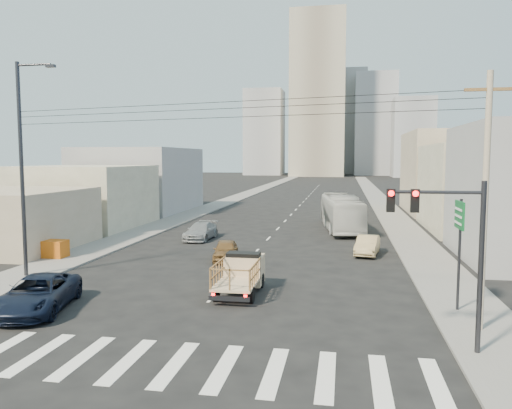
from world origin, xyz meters
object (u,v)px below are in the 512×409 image
(flatbed_pickup, at_px, (240,272))
(green_sign, at_px, (459,228))
(sedan_brown, at_px, (226,250))
(utility_pole, at_px, (485,199))
(streetlamp_left, at_px, (23,164))
(crate_stack, at_px, (53,249))
(sedan_tan, at_px, (367,245))
(traffic_signal, at_px, (450,237))
(navy_pickup, at_px, (38,294))
(sedan_grey, at_px, (201,231))
(city_bus, at_px, (341,213))

(flatbed_pickup, xyz_separation_m, green_sign, (10.00, -1.39, 2.65))
(sedan_brown, bearing_deg, green_sign, -45.65)
(flatbed_pickup, xyz_separation_m, utility_pole, (10.34, -3.89, 4.09))
(utility_pole, distance_m, streetlamp_left, 23.47)
(streetlamp_left, xyz_separation_m, crate_stack, (-1.61, 5.03, -5.75))
(flatbed_pickup, relative_size, green_sign, 0.88)
(sedan_tan, height_order, crate_stack, sedan_tan)
(traffic_signal, bearing_deg, navy_pickup, 173.33)
(sedan_grey, bearing_deg, navy_pickup, -92.71)
(flatbed_pickup, relative_size, traffic_signal, 0.73)
(sedan_brown, relative_size, green_sign, 0.78)
(sedan_grey, height_order, green_sign, green_sign)
(utility_pole, bearing_deg, green_sign, 97.67)
(flatbed_pickup, distance_m, sedan_tan, 13.21)
(sedan_grey, height_order, traffic_signal, traffic_signal)
(navy_pickup, xyz_separation_m, green_sign, (18.24, 3.04, 2.98))
(flatbed_pickup, distance_m, crate_stack, 15.44)
(city_bus, bearing_deg, sedan_brown, -123.21)
(navy_pickup, xyz_separation_m, utility_pole, (18.57, 0.54, 4.42))
(streetlamp_left, height_order, crate_stack, streetlamp_left)
(sedan_brown, distance_m, sedan_grey, 8.90)
(sedan_brown, xyz_separation_m, streetlamp_left, (-9.96, -6.61, 5.77))
(streetlamp_left, bearing_deg, green_sign, -6.32)
(city_bus, relative_size, sedan_grey, 2.48)
(sedan_grey, relative_size, traffic_signal, 0.80)
(sedan_grey, distance_m, streetlamp_left, 16.70)
(city_bus, xyz_separation_m, sedan_brown, (-7.43, -15.45, -0.99))
(green_sign, relative_size, crate_stack, 2.78)
(utility_pole, bearing_deg, streetlamp_left, 167.68)
(traffic_signal, bearing_deg, flatbed_pickup, 143.38)
(sedan_brown, relative_size, crate_stack, 2.17)
(flatbed_pickup, xyz_separation_m, sedan_tan, (6.72, 11.36, -0.43))
(sedan_tan, bearing_deg, green_sign, -66.83)
(flatbed_pickup, relative_size, crate_stack, 2.45)
(navy_pickup, xyz_separation_m, streetlamp_left, (-4.32, 5.54, 5.67))
(utility_pole, bearing_deg, sedan_grey, 131.01)
(sedan_grey, xyz_separation_m, utility_pole, (16.98, -19.53, 4.49))
(flatbed_pickup, relative_size, city_bus, 0.37)
(flatbed_pickup, distance_m, sedan_grey, 17.00)
(sedan_grey, relative_size, streetlamp_left, 0.40)
(navy_pickup, distance_m, city_bus, 30.55)
(sedan_tan, relative_size, sedan_grey, 0.84)
(sedan_grey, height_order, utility_pole, utility_pole)
(sedan_brown, relative_size, traffic_signal, 0.65)
(flatbed_pickup, bearing_deg, sedan_grey, 113.02)
(sedan_tan, relative_size, utility_pole, 0.40)
(green_sign, bearing_deg, streetlamp_left, 173.68)
(sedan_tan, relative_size, traffic_signal, 0.67)
(green_sign, bearing_deg, sedan_tan, 104.42)
(city_bus, height_order, green_sign, green_sign)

